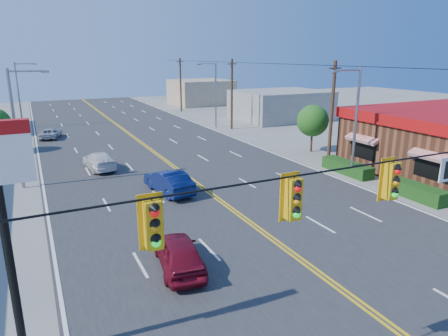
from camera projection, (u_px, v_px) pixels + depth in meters
name	position (u px, v px, depth m)	size (l,w,h in m)	color
ground	(399.00, 334.00, 13.06)	(160.00, 160.00, 0.00)	gray
road	(184.00, 175.00, 30.35)	(20.00, 120.00, 0.06)	#2D2D30
signal_span	(416.00, 193.00, 11.68)	(24.32, 0.34, 9.00)	#47301E
streetlight_se	(354.00, 117.00, 28.49)	(2.55, 0.25, 8.00)	gray
streetlight_ne	(214.00, 91.00, 49.25)	(2.55, 0.25, 8.00)	gray
streetlight_sw	(18.00, 122.00, 26.31)	(2.55, 0.25, 8.00)	gray
streetlight_nw	(20.00, 91.00, 48.81)	(2.55, 0.25, 8.00)	gray
utility_pole_near	(332.00, 113.00, 32.63)	(0.28, 0.28, 8.40)	#47301E
utility_pole_mid	(232.00, 95.00, 48.20)	(0.28, 0.28, 8.40)	#47301E
utility_pole_far	(181.00, 85.00, 63.77)	(0.28, 0.28, 8.40)	#47301E
tree_kfc_rear	(313.00, 121.00, 36.98)	(2.94, 2.94, 4.41)	#47301E
bld_east_mid	(280.00, 105.00, 56.38)	(12.00, 10.00, 4.00)	gray
bld_east_far	(201.00, 92.00, 74.10)	(10.00, 10.00, 4.40)	tan
car_magenta	(179.00, 254.00, 16.78)	(1.68, 4.18, 1.42)	maroon
car_blue	(169.00, 182.00, 26.15)	(1.60, 4.60, 1.51)	#0D1A50
car_white	(99.00, 161.00, 31.69)	(1.87, 4.61, 1.34)	silver
car_silver	(51.00, 134.00, 43.43)	(1.81, 3.94, 1.09)	silver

